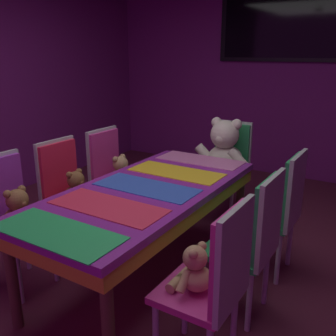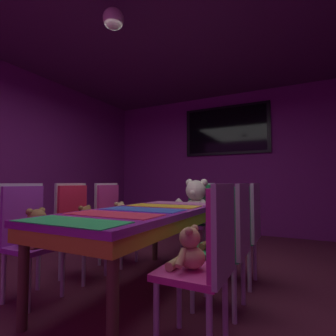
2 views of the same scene
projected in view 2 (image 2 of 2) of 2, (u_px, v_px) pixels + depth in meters
name	position (u px, v px, depth m)	size (l,w,h in m)	color
ground_plane	(142.00, 291.00, 2.38)	(7.90, 7.90, 0.00)	#591E33
wall_back	(227.00, 163.00, 5.30)	(5.20, 0.12, 2.80)	#721E72
banquet_table	(143.00, 219.00, 2.41)	(0.90, 2.02, 0.75)	purple
chair_left_0	(26.00, 228.00, 2.29)	(0.42, 0.41, 0.98)	purple
teddy_left_0	(37.00, 229.00, 2.22)	(0.26, 0.33, 0.31)	olive
chair_left_1	(76.00, 219.00, 2.80)	(0.42, 0.41, 0.98)	red
teddy_left_1	(86.00, 221.00, 2.73)	(0.24, 0.31, 0.29)	brown
chair_left_2	(111.00, 214.00, 3.28)	(0.42, 0.41, 0.98)	#CC338C
teddy_left_2	(120.00, 216.00, 3.22)	(0.24, 0.31, 0.29)	tan
chair_right_0	(211.00, 249.00, 1.54)	(0.42, 0.41, 0.98)	#CC338C
teddy_right_0	(189.00, 251.00, 1.61)	(0.22, 0.28, 0.26)	tan
chair_right_1	(233.00, 233.00, 2.03)	(0.42, 0.41, 0.98)	#268C4C
teddy_right_1	(216.00, 235.00, 2.09)	(0.21, 0.27, 0.26)	brown
chair_right_2	(248.00, 223.00, 2.56)	(0.42, 0.41, 0.98)	#268C4C
throne_chair	(200.00, 210.00, 3.78)	(0.41, 0.42, 0.98)	#268C4C
king_teddy_bear	(196.00, 203.00, 3.64)	(0.62, 0.48, 0.58)	silver
wall_tv	(226.00, 130.00, 5.26)	(1.70, 0.06, 0.99)	black
pendant_light	(113.00, 19.00, 2.48)	(0.20, 0.20, 0.20)	white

